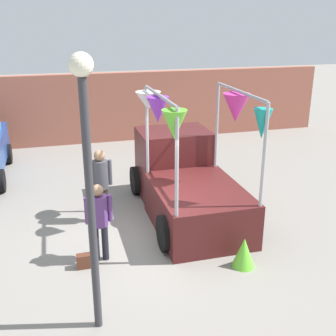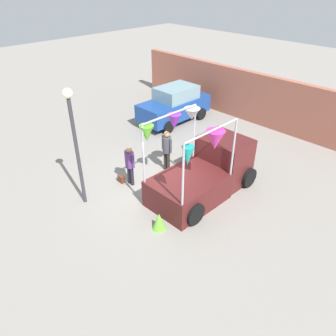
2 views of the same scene
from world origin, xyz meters
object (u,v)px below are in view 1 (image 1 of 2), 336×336
at_px(person_customer, 99,216).
at_px(handbag, 84,261).
at_px(person_vendor, 101,179).
at_px(street_lamp, 88,163).
at_px(vendor_truck, 184,177).
at_px(folded_kite_bundle_lime, 244,252).

relative_size(person_customer, handbag, 5.73).
relative_size(person_vendor, street_lamp, 0.42).
height_order(vendor_truck, person_customer, vendor_truck).
distance_m(vendor_truck, handbag, 3.35).
relative_size(vendor_truck, person_customer, 2.56).
height_order(vendor_truck, person_vendor, vendor_truck).
relative_size(vendor_truck, handbag, 14.68).
bearing_deg(person_customer, person_vendor, 81.89).
bearing_deg(vendor_truck, handbag, -143.27).
relative_size(vendor_truck, street_lamp, 0.99).
bearing_deg(person_vendor, folded_kite_bundle_lime, -48.15).
relative_size(person_customer, person_vendor, 0.92).
distance_m(handbag, street_lamp, 3.05).
relative_size(handbag, folded_kite_bundle_lime, 0.47).
bearing_deg(folded_kite_bundle_lime, street_lamp, -162.31).
distance_m(person_vendor, handbag, 2.18).
bearing_deg(street_lamp, folded_kite_bundle_lime, 17.69).
height_order(person_vendor, folded_kite_bundle_lime, person_vendor).
xyz_separation_m(person_customer, street_lamp, (-0.27, -1.88, 1.72)).
height_order(street_lamp, folded_kite_bundle_lime, street_lamp).
relative_size(vendor_truck, person_vendor, 2.35).
xyz_separation_m(vendor_truck, handbag, (-2.62, -1.96, -0.74)).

